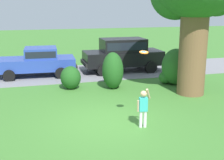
{
  "coord_description": "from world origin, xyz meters",
  "views": [
    {
      "loc": [
        -2.34,
        -9.09,
        3.79
      ],
      "look_at": [
        0.47,
        1.27,
        1.1
      ],
      "focal_mm": 48.09,
      "sensor_mm": 36.0,
      "label": 1
    }
  ],
  "objects_px": {
    "frisbee": "(144,52)",
    "parked_sedan": "(37,61)",
    "child_thrower": "(143,106)",
    "parked_suv": "(123,53)"
  },
  "relations": [
    {
      "from": "frisbee",
      "to": "parked_sedan",
      "type": "bearing_deg",
      "value": 111.09
    },
    {
      "from": "child_thrower",
      "to": "frisbee",
      "type": "xyz_separation_m",
      "value": [
        0.06,
        0.22,
        1.66
      ]
    },
    {
      "from": "parked_sedan",
      "to": "frisbee",
      "type": "height_order",
      "value": "frisbee"
    },
    {
      "from": "parked_sedan",
      "to": "child_thrower",
      "type": "distance_m",
      "value": 8.73
    },
    {
      "from": "child_thrower",
      "to": "parked_suv",
      "type": "bearing_deg",
      "value": 77.23
    },
    {
      "from": "child_thrower",
      "to": "frisbee",
      "type": "bearing_deg",
      "value": 75.05
    },
    {
      "from": "parked_sedan",
      "to": "parked_suv",
      "type": "height_order",
      "value": "parked_suv"
    },
    {
      "from": "parked_suv",
      "to": "frisbee",
      "type": "distance_m",
      "value": 8.2
    },
    {
      "from": "child_thrower",
      "to": "parked_sedan",
      "type": "bearing_deg",
      "value": 110.22
    },
    {
      "from": "parked_suv",
      "to": "child_thrower",
      "type": "distance_m",
      "value": 8.34
    }
  ]
}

